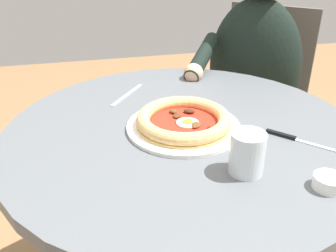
{
  "coord_description": "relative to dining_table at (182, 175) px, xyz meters",
  "views": [
    {
      "loc": [
        0.24,
        0.85,
        1.23
      ],
      "look_at": [
        0.03,
        -0.04,
        0.75
      ],
      "focal_mm": 40.23,
      "sensor_mm": 36.0,
      "label": 1
    }
  ],
  "objects": [
    {
      "name": "pizza_on_plate",
      "position": [
        -0.0,
        0.0,
        0.17
      ],
      "size": [
        0.3,
        0.3,
        0.05
      ],
      "color": "white",
      "rests_on": "dining_table"
    },
    {
      "name": "dining_table",
      "position": [
        0.0,
        0.0,
        0.0
      ],
      "size": [
        0.96,
        0.96,
        0.76
      ],
      "color": "#565B60",
      "rests_on": "ground"
    },
    {
      "name": "water_glass",
      "position": [
        -0.08,
        0.22,
        0.19
      ],
      "size": [
        0.08,
        0.08,
        0.1
      ],
      "color": "silver",
      "rests_on": "dining_table"
    },
    {
      "name": "steak_knife",
      "position": [
        -0.26,
        0.12,
        0.16
      ],
      "size": [
        0.15,
        0.16,
        0.01
      ],
      "color": "silver",
      "rests_on": "dining_table"
    },
    {
      "name": "cafe_chair_diner",
      "position": [
        -0.53,
        -0.61,
        -0.05
      ],
      "size": [
        0.62,
        0.62,
        0.93
      ],
      "color": "#504A45",
      "rests_on": "ground"
    },
    {
      "name": "ramekin_capers",
      "position": [
        -0.22,
        0.32,
        0.17
      ],
      "size": [
        0.06,
        0.06,
        0.03
      ],
      "color": "white",
      "rests_on": "dining_table"
    },
    {
      "name": "diner_person",
      "position": [
        -0.43,
        -0.5,
        -0.07
      ],
      "size": [
        0.56,
        0.43,
        1.18
      ],
      "color": "#282833",
      "rests_on": "ground"
    },
    {
      "name": "fork_utensil",
      "position": [
        0.12,
        -0.26,
        0.15
      ],
      "size": [
        0.12,
        0.15,
        0.0
      ],
      "color": "#BCBCC1",
      "rests_on": "dining_table"
    }
  ]
}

